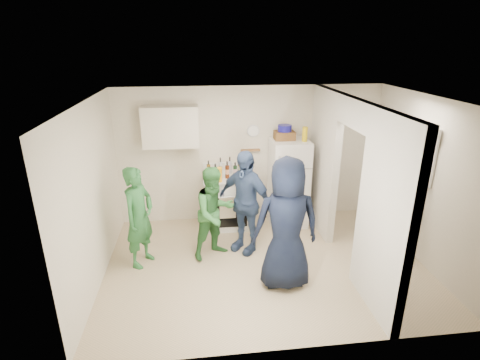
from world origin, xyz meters
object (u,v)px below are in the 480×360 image
object	(u,v)px
person_nook	(393,197)
blue_bowl	(285,128)
stove	(226,201)
person_green_left	(139,217)
fridge	(288,183)
person_green_center	(215,213)
wicker_basket	(284,135)
person_denim	(245,202)
person_navy	(286,224)
yellow_cup_stack_top	(305,134)

from	to	relation	value
person_nook	blue_bowl	bearing A→B (deg)	-98.27
stove	person_green_left	xyz separation A→B (m)	(-1.38, -1.10, 0.30)
fridge	person_green_center	xyz separation A→B (m)	(-1.40, -0.97, -0.06)
wicker_basket	person_green_left	world-z (taller)	wicker_basket
fridge	stove	bearing A→B (deg)	178.50
blue_bowl	person_denim	xyz separation A→B (m)	(-0.82, -0.91, -0.96)
stove	person_navy	xyz separation A→B (m)	(0.66, -1.87, 0.45)
blue_bowl	wicker_basket	bearing A→B (deg)	0.00
stove	person_green_left	distance (m)	1.79
wicker_basket	blue_bowl	world-z (taller)	blue_bowl
blue_bowl	person_green_center	world-z (taller)	blue_bowl
stove	yellow_cup_stack_top	world-z (taller)	yellow_cup_stack_top
stove	fridge	xyz separation A→B (m)	(1.14, -0.03, 0.32)
yellow_cup_stack_top	person_navy	world-z (taller)	person_navy
fridge	person_green_center	distance (m)	1.70
blue_bowl	person_nook	size ratio (longest dim) A/B	0.13
person_green_left	person_navy	xyz separation A→B (m)	(2.03, -0.77, 0.15)
yellow_cup_stack_top	person_green_center	world-z (taller)	yellow_cup_stack_top
blue_bowl	person_nook	distance (m)	2.10
person_denim	wicker_basket	bearing A→B (deg)	91.23
person_navy	person_green_center	bearing A→B (deg)	-43.04
person_green_center	person_denim	world-z (taller)	person_denim
wicker_basket	person_denim	xyz separation A→B (m)	(-0.82, -0.91, -0.83)
wicker_basket	blue_bowl	size ratio (longest dim) A/B	1.46
fridge	yellow_cup_stack_top	xyz separation A→B (m)	(0.22, -0.10, 0.92)
person_green_center	wicker_basket	bearing A→B (deg)	9.04
person_green_center	person_denim	xyz separation A→B (m)	(0.48, 0.12, 0.11)
stove	person_nook	xyz separation A→B (m)	(2.59, -1.08, 0.42)
person_navy	wicker_basket	bearing A→B (deg)	-101.08
fridge	person_nook	xyz separation A→B (m)	(1.44, -1.05, 0.10)
blue_bowl	person_green_left	world-z (taller)	blue_bowl
person_navy	stove	bearing A→B (deg)	-70.10
person_green_left	yellow_cup_stack_top	bearing A→B (deg)	-41.28
person_green_center	person_nook	xyz separation A→B (m)	(2.84, -0.08, 0.16)
person_green_left	person_denim	world-z (taller)	person_denim
blue_bowl	person_denim	distance (m)	1.55
stove	yellow_cup_stack_top	xyz separation A→B (m)	(1.36, -0.13, 1.24)
fridge	person_green_left	world-z (taller)	fridge
person_navy	person_nook	world-z (taller)	person_navy
fridge	person_green_left	size ratio (longest dim) A/B	1.02
person_green_center	stove	bearing A→B (deg)	46.65
person_green_left	person_nook	size ratio (longest dim) A/B	0.87
yellow_cup_stack_top	person_denim	xyz separation A→B (m)	(-1.14, -0.76, -0.88)
person_green_left	person_denim	xyz separation A→B (m)	(1.61, 0.21, 0.06)
person_green_center	person_denim	size ratio (longest dim) A/B	0.87
stove	person_green_left	bearing A→B (deg)	-141.40
person_green_left	person_green_center	xyz separation A→B (m)	(1.12, 0.10, -0.04)
yellow_cup_stack_top	person_nook	distance (m)	1.76
fridge	person_navy	size ratio (longest dim) A/B	0.86
blue_bowl	person_green_left	size ratio (longest dim) A/B	0.15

